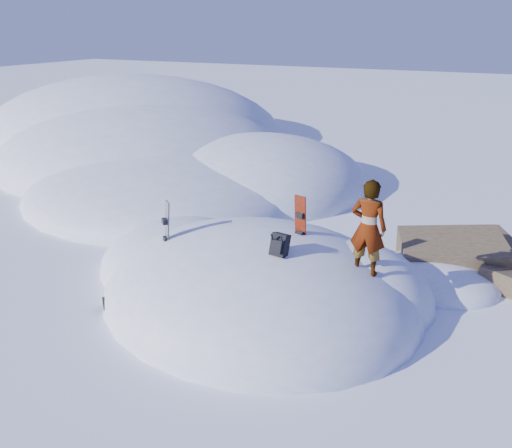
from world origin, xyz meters
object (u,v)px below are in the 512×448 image
at_px(snowboard_dark, 167,232).
at_px(backpack, 279,245).
at_px(snowboard_red, 300,226).
at_px(person, 368,228).

height_order(snowboard_dark, backpack, snowboard_dark).
distance_m(snowboard_red, snowboard_dark, 2.90).
bearing_deg(snowboard_dark, person, 47.49).
distance_m(snowboard_red, backpack, 1.14).
bearing_deg(snowboard_red, backpack, -77.52).
xyz_separation_m(snowboard_dark, backpack, (2.70, -0.09, 0.26)).
xyz_separation_m(snowboard_dark, person, (4.23, 0.56, 0.65)).
bearing_deg(person, snowboard_dark, 10.77).
bearing_deg(backpack, person, 30.43).
distance_m(snowboard_dark, backpack, 2.72).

